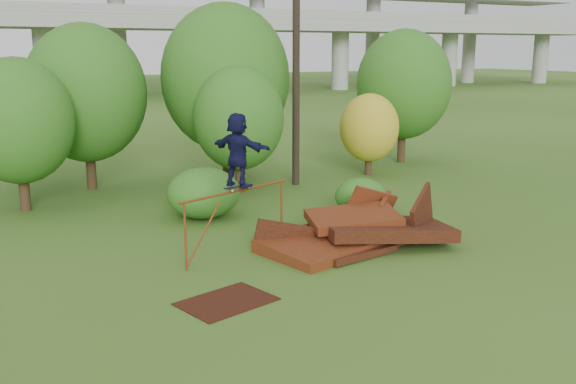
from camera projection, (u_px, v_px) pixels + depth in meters
name	position (u px, v px, depth m)	size (l,w,h in m)	color
ground	(355.00, 269.00, 15.51)	(240.00, 240.00, 0.00)	#2D5116
scrap_pile	(357.00, 232.00, 17.35)	(5.52, 3.38, 1.93)	#451C0C
grind_rail	(237.00, 205.00, 16.37)	(3.45, 1.39, 1.71)	brown
skateboard	(238.00, 187.00, 16.32)	(0.85, 0.50, 0.09)	black
skater	(238.00, 150.00, 16.11)	(1.74, 0.55, 1.87)	#101136
flat_plate	(227.00, 301.00, 13.50)	(1.88, 1.34, 0.03)	black
tree_0	(18.00, 121.00, 20.52)	(3.54, 3.54, 4.99)	black
tree_1	(86.00, 93.00, 23.61)	(4.43, 4.43, 6.17)	black
tree_2	(239.00, 118.00, 23.25)	(3.30, 3.30, 4.66)	black
tree_3	(226.00, 78.00, 25.14)	(5.04, 5.04, 6.99)	black
tree_4	(369.00, 128.00, 26.74)	(2.48, 2.48, 3.42)	black
tree_5	(404.00, 85.00, 29.41)	(4.35, 4.35, 6.12)	black
shrub_left	(203.00, 193.00, 20.06)	(2.32, 2.14, 1.60)	#265215
shrub_right	(361.00, 196.00, 20.50)	(1.69, 1.55, 1.20)	#265215
utility_pole	(296.00, 58.00, 24.17)	(1.40, 0.28, 9.64)	black
freeway_overpass	(37.00, 0.00, 68.08)	(160.00, 15.00, 13.70)	gray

